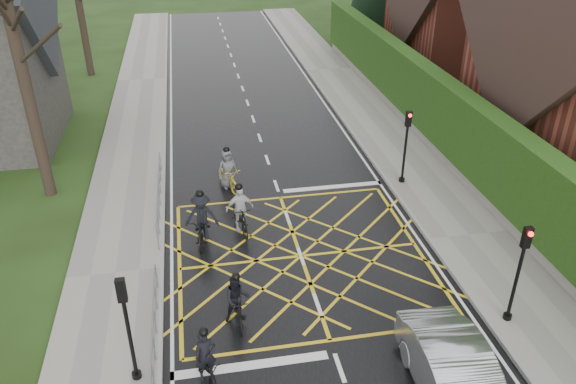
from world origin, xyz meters
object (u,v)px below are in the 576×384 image
object	(u,v)px
cyclist_back	(237,304)
cyclist_rear	(206,364)
cyclist_mid	(202,222)
car	(458,382)
cyclist_lead	(228,174)
cyclist_front	(240,214)

from	to	relation	value
cyclist_back	cyclist_rear	bearing A→B (deg)	-117.88
cyclist_mid	car	xyz separation A→B (m)	(5.55, -8.18, 0.04)
car	cyclist_back	bearing A→B (deg)	142.98
cyclist_rear	cyclist_lead	distance (m)	10.08
cyclist_mid	cyclist_back	bearing A→B (deg)	-71.95
cyclist_mid	cyclist_lead	bearing A→B (deg)	79.82
cyclist_mid	cyclist_lead	world-z (taller)	cyclist_mid
cyclist_front	cyclist_rear	bearing A→B (deg)	-112.80
car	cyclist_mid	bearing A→B (deg)	125.80
cyclist_lead	cyclist_rear	bearing A→B (deg)	-116.13
cyclist_rear	cyclist_lead	xyz separation A→B (m)	(1.42, 9.98, 0.10)
cyclist_back	cyclist_mid	xyz separation A→B (m)	(-0.76, 4.35, 0.09)
cyclist_back	cyclist_front	bearing A→B (deg)	81.42
cyclist_rear	cyclist_back	distance (m)	2.21
cyclist_lead	car	size ratio (longest dim) A/B	0.43
cyclist_rear	car	world-z (taller)	cyclist_rear
cyclist_mid	car	world-z (taller)	cyclist_mid
cyclist_back	cyclist_lead	world-z (taller)	cyclist_lead
cyclist_back	car	distance (m)	6.13
cyclist_back	cyclist_lead	xyz separation A→B (m)	(0.44, 8.00, -0.00)
cyclist_lead	car	distance (m)	12.60
cyclist_rear	cyclist_front	distance (m)	6.88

